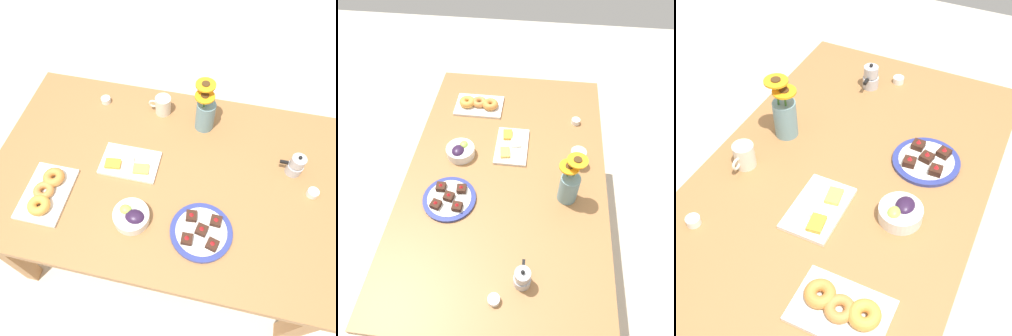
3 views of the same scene
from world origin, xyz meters
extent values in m
plane|color=beige|center=(0.00, 0.00, 0.00)|extent=(6.00, 6.00, 0.00)
cube|color=#9E6B3D|center=(0.00, 0.00, 0.72)|extent=(1.60, 1.00, 0.04)
cube|color=#9E6B3D|center=(-0.72, -0.42, 0.35)|extent=(0.07, 0.07, 0.70)
cube|color=#9E6B3D|center=(0.72, -0.42, 0.35)|extent=(0.07, 0.07, 0.70)
cube|color=#9E6B3D|center=(-0.72, 0.42, 0.35)|extent=(0.07, 0.07, 0.70)
cube|color=#9E6B3D|center=(0.72, 0.42, 0.35)|extent=(0.07, 0.07, 0.70)
cylinder|color=silver|center=(0.10, -0.35, 0.79)|extent=(0.08, 0.08, 0.10)
cylinder|color=brown|center=(0.10, -0.35, 0.83)|extent=(0.07, 0.07, 0.00)
torus|color=silver|center=(0.15, -0.35, 0.79)|extent=(0.05, 0.01, 0.05)
cylinder|color=white|center=(0.10, 0.25, 0.77)|extent=(0.15, 0.15, 0.05)
ellipsoid|color=#2D1938|center=(0.08, 0.26, 0.79)|extent=(0.08, 0.07, 0.04)
ellipsoid|color=#9EC14C|center=(0.12, 0.24, 0.79)|extent=(0.05, 0.04, 0.04)
cube|color=white|center=(0.18, -0.01, 0.75)|extent=(0.26, 0.17, 0.01)
cube|color=#EFB74C|center=(0.12, 0.02, 0.76)|extent=(0.08, 0.06, 0.01)
cube|color=white|center=(0.20, -0.03, 0.76)|extent=(0.08, 0.06, 0.01)
cube|color=orange|center=(0.25, 0.02, 0.76)|extent=(0.08, 0.06, 0.01)
cube|color=white|center=(0.48, 0.22, 0.75)|extent=(0.19, 0.28, 0.01)
torus|color=#D1833A|center=(0.47, 0.15, 0.77)|extent=(0.12, 0.12, 0.04)
torus|color=#CD813F|center=(0.49, 0.22, 0.77)|extent=(0.10, 0.10, 0.03)
torus|color=gold|center=(0.48, 0.29, 0.77)|extent=(0.10, 0.10, 0.04)
cylinder|color=white|center=(-0.63, -0.03, 0.75)|extent=(0.05, 0.05, 0.03)
cylinder|color=#C68923|center=(-0.63, -0.03, 0.76)|extent=(0.04, 0.04, 0.01)
cylinder|color=white|center=(0.41, -0.35, 0.75)|extent=(0.05, 0.05, 0.03)
cylinder|color=maroon|center=(0.41, -0.35, 0.76)|extent=(0.04, 0.04, 0.01)
cylinder|color=navy|center=(-0.19, 0.25, 0.75)|extent=(0.25, 0.25, 0.01)
cylinder|color=white|center=(-0.19, 0.25, 0.75)|extent=(0.21, 0.21, 0.01)
cube|color=#381E14|center=(-0.24, 0.30, 0.77)|extent=(0.05, 0.05, 0.02)
cone|color=red|center=(-0.24, 0.30, 0.79)|extent=(0.02, 0.02, 0.01)
cube|color=#381E14|center=(-0.14, 0.30, 0.77)|extent=(0.05, 0.05, 0.02)
cone|color=red|center=(-0.14, 0.30, 0.79)|extent=(0.02, 0.02, 0.01)
cube|color=#381E14|center=(-0.24, 0.20, 0.77)|extent=(0.05, 0.05, 0.02)
cone|color=red|center=(-0.24, 0.20, 0.79)|extent=(0.02, 0.02, 0.01)
cube|color=#381E14|center=(-0.14, 0.20, 0.77)|extent=(0.05, 0.05, 0.02)
cone|color=red|center=(-0.14, 0.20, 0.79)|extent=(0.02, 0.02, 0.01)
cube|color=#381E14|center=(-0.19, 0.25, 0.77)|extent=(0.05, 0.05, 0.02)
cone|color=red|center=(-0.19, 0.25, 0.79)|extent=(0.02, 0.02, 0.01)
cylinder|color=#6B939E|center=(-0.11, -0.30, 0.82)|extent=(0.09, 0.09, 0.15)
cylinder|color=#3D702D|center=(-0.10, -0.32, 0.94)|extent=(0.01, 0.01, 0.10)
cylinder|color=orange|center=(-0.10, -0.32, 1.00)|extent=(0.09, 0.09, 0.01)
cylinder|color=#472D14|center=(-0.10, -0.32, 1.00)|extent=(0.04, 0.04, 0.01)
cylinder|color=#3D702D|center=(-0.10, -0.29, 0.92)|extent=(0.01, 0.01, 0.06)
cylinder|color=orange|center=(-0.10, -0.29, 0.96)|extent=(0.09, 0.09, 0.01)
cylinder|color=#472D14|center=(-0.10, -0.29, 0.96)|extent=(0.04, 0.04, 0.01)
cylinder|color=#B7B7BC|center=(-0.55, -0.13, 0.77)|extent=(0.07, 0.07, 0.05)
cylinder|color=#B7B7BC|center=(-0.55, -0.13, 0.79)|extent=(0.05, 0.05, 0.01)
cylinder|color=#B7B7BC|center=(-0.55, -0.13, 0.82)|extent=(0.06, 0.06, 0.04)
sphere|color=black|center=(-0.55, -0.13, 0.85)|extent=(0.02, 0.02, 0.02)
cube|color=black|center=(-0.49, -0.13, 0.80)|extent=(0.04, 0.01, 0.01)
camera|label=1|loc=(-0.17, 0.75, 1.99)|focal=35.00mm
camera|label=2|loc=(-1.01, -0.12, 2.05)|focal=35.00mm
camera|label=3|loc=(1.06, 0.50, 1.97)|focal=50.00mm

